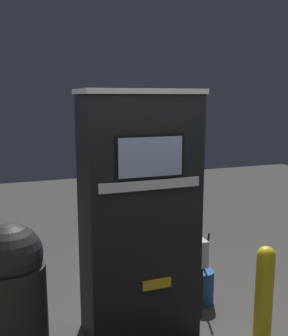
{
  "coord_description": "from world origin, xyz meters",
  "views": [
    {
      "loc": [
        -1.04,
        -2.7,
        2.03
      ],
      "look_at": [
        0.0,
        0.14,
        1.48
      ],
      "focal_mm": 42.0,
      "sensor_mm": 36.0,
      "label": 1
    }
  ],
  "objects_px": {
    "trash_bin": "(13,291)",
    "safety_bollard": "(264,293)",
    "squeegee_bucket": "(202,286)",
    "gas_pump": "(139,217)"
  },
  "relations": [
    {
      "from": "trash_bin",
      "to": "safety_bollard",
      "type": "bearing_deg",
      "value": -15.66
    },
    {
      "from": "safety_bollard",
      "to": "squeegee_bucket",
      "type": "distance_m",
      "value": 0.82
    },
    {
      "from": "safety_bollard",
      "to": "squeegee_bucket",
      "type": "relative_size",
      "value": 1.15
    },
    {
      "from": "safety_bollard",
      "to": "trash_bin",
      "type": "xyz_separation_m",
      "value": [
        -1.93,
        0.54,
        0.1
      ]
    },
    {
      "from": "gas_pump",
      "to": "squeegee_bucket",
      "type": "distance_m",
      "value": 1.19
    },
    {
      "from": "safety_bollard",
      "to": "gas_pump",
      "type": "bearing_deg",
      "value": 150.66
    },
    {
      "from": "gas_pump",
      "to": "safety_bollard",
      "type": "xyz_separation_m",
      "value": [
        0.91,
        -0.51,
        -0.6
      ]
    },
    {
      "from": "trash_bin",
      "to": "squeegee_bucket",
      "type": "bearing_deg",
      "value": 7.01
    },
    {
      "from": "gas_pump",
      "to": "safety_bollard",
      "type": "distance_m",
      "value": 1.2
    },
    {
      "from": "squeegee_bucket",
      "to": "safety_bollard",
      "type": "bearing_deg",
      "value": -79.02
    }
  ]
}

